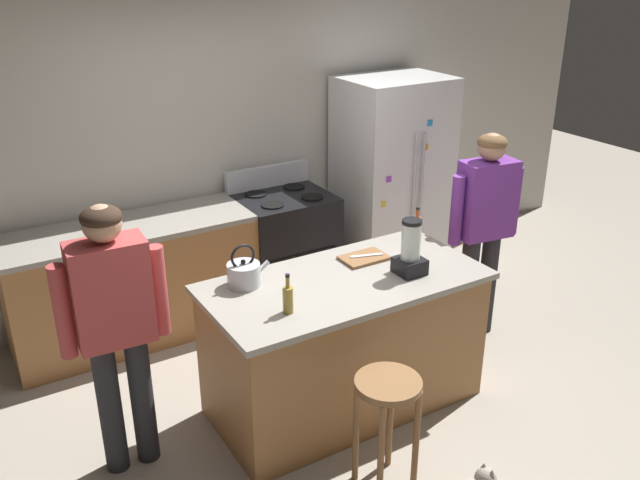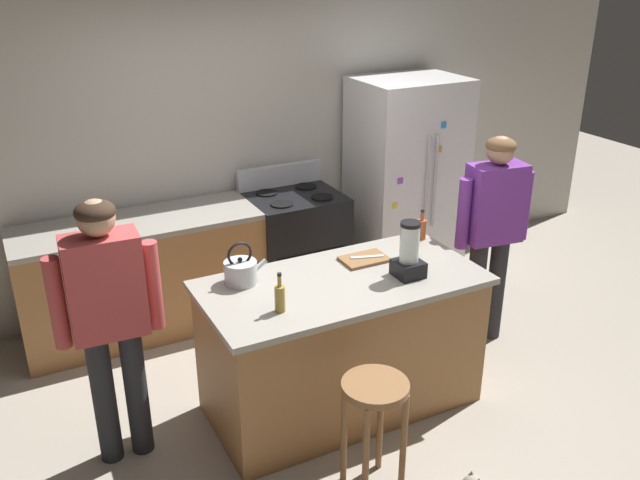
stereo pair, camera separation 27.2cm
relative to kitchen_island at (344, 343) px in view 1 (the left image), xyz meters
name	(u,v)px [view 1 (the left image)]	position (x,y,z in m)	size (l,w,h in m)	color
ground_plane	(343,402)	(0.00, 0.00, -0.46)	(14.00, 14.00, 0.00)	#9E9384
back_wall	(215,139)	(0.00, 1.95, 0.89)	(8.00, 0.10, 2.70)	#BCB7AD
kitchen_island	(344,343)	(0.00, 0.00, 0.00)	(1.75, 0.86, 0.91)	#9E6B3D
back_counter_run	(145,279)	(-0.80, 1.55, 0.00)	(2.00, 0.64, 0.91)	#9E6B3D
refrigerator	(391,178)	(1.47, 1.50, 0.43)	(0.90, 0.73, 1.78)	silver
stove_range	(285,246)	(0.39, 1.52, 0.01)	(0.76, 0.65, 1.09)	black
person_by_island_left	(114,317)	(-1.36, 0.16, 0.51)	(0.59, 0.24, 1.61)	#26262B
person_by_sink_right	(485,218)	(1.36, 0.23, 0.50)	(0.60, 0.27, 1.59)	#26262B
bar_stool	(387,405)	(-0.21, -0.75, 0.08)	(0.36, 0.36, 0.69)	brown
blender_appliance	(410,251)	(0.39, -0.14, 0.61)	(0.17, 0.17, 0.36)	black
bottle_cooking_sauce	(417,226)	(0.80, 0.31, 0.53)	(0.06, 0.06, 0.22)	#B24C26
bottle_vinegar	(288,299)	(-0.50, -0.18, 0.54)	(0.06, 0.06, 0.24)	olive
tea_kettle	(244,273)	(-0.56, 0.25, 0.53)	(0.28, 0.20, 0.27)	#B7BABF
cutting_board	(364,258)	(0.26, 0.18, 0.46)	(0.30, 0.20, 0.02)	brown
chef_knife	(367,255)	(0.28, 0.18, 0.48)	(0.22, 0.03, 0.01)	#B7BABF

